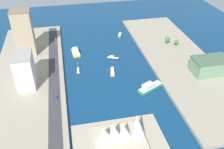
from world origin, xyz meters
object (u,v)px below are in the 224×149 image
apartment_midrise_tan (24,33)px  patrol_launch_navy (113,58)px  sedan_silver (56,42)px  van_white (55,38)px  opera_landmark (119,133)px  hotel_broad_white (25,70)px  sailboat_small_white (78,70)px  pickup_red (52,73)px  ferry_green_doubledeck (150,87)px  yacht_sleek_gray (120,34)px  traffic_light_waterfront (60,66)px  ferry_yellow_fast (76,52)px  terminal_long_green (210,66)px  hatchback_blue (56,98)px  water_taxi_orange (112,71)px

apartment_midrise_tan → patrol_launch_navy: bearing=164.1°
apartment_midrise_tan → sedan_silver: (-32.08, -20.44, -24.88)m
van_white → opera_landmark: (-42.98, 178.80, 5.61)m
hotel_broad_white → opera_landmark: (-70.22, 84.07, -9.81)m
sailboat_small_white → pickup_red: sailboat_small_white is taller
ferry_green_doubledeck → pickup_red: size_ratio=6.08×
pickup_red → van_white: bearing=-93.2°
yacht_sleek_gray → traffic_light_waterfront: 110.55m
yacht_sleek_gray → opera_landmark: (42.97, 177.81, 8.08)m
ferry_yellow_fast → apartment_midrise_tan: size_ratio=0.41×
van_white → opera_landmark: size_ratio=0.14×
terminal_long_green → opera_landmark: opera_landmark is taller
hotel_broad_white → hatchback_blue: hotel_broad_white is taller
sedan_silver → ferry_green_doubledeck: bearing=127.7°
terminal_long_green → van_white: size_ratio=6.97×
water_taxi_orange → opera_landmark: bearing=81.1°
hatchback_blue → sedan_silver: bearing=-91.1°
ferry_yellow_fast → apartment_midrise_tan: 60.65m
apartment_midrise_tan → ferry_green_doubledeck: bearing=142.6°
hatchback_blue → opera_landmark: bearing=127.6°
ferry_green_doubledeck → apartment_midrise_tan: bearing=-37.4°
traffic_light_waterfront → sedan_silver: bearing=-87.1°
sailboat_small_white → ferry_green_doubledeck: 78.48m
ferry_yellow_fast → ferry_green_doubledeck: (-63.08, 83.76, 0.43)m
hotel_broad_white → sedan_silver: 88.61m
hotel_broad_white → traffic_light_waterfront: hotel_broad_white is taller
hotel_broad_white → terminal_long_green: size_ratio=0.90×
pickup_red → opera_landmark: 109.05m
yacht_sleek_gray → ferry_yellow_fast: bearing=30.8°
opera_landmark → ferry_green_doubledeck: bearing=-127.3°
ferry_green_doubledeck → apartment_midrise_tan: size_ratio=0.55×
yacht_sleek_gray → apartment_midrise_tan: bearing=15.1°
sedan_silver → opera_landmark: bearing=104.2°
terminal_long_green → traffic_light_waterfront: 153.30m
hatchback_blue → water_taxi_orange: bearing=-149.0°
ferry_yellow_fast → traffic_light_waterfront: bearing=62.7°
yacht_sleek_gray → hotel_broad_white: size_ratio=0.36×
van_white → sedan_silver: 12.19m
sailboat_small_white → opera_landmark: (-20.55, 102.39, 8.68)m
ferry_yellow_fast → pickup_red: ferry_yellow_fast is taller
ferry_green_doubledeck → pickup_red: 99.69m
yacht_sleek_gray → hotel_broad_white: bearing=39.6°
sailboat_small_white → apartment_midrise_tan: size_ratio=0.22×
van_white → hotel_broad_white: bearing=74.0°
ferry_green_doubledeck → hatchback_blue: bearing=-0.4°
apartment_midrise_tan → ferry_yellow_fast: bearing=173.8°
yacht_sleek_gray → van_white: van_white is taller
hotel_broad_white → sailboat_small_white: bearing=-159.8°
patrol_launch_navy → sedan_silver: size_ratio=3.15×
terminal_long_green → traffic_light_waterfront: bearing=-13.7°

